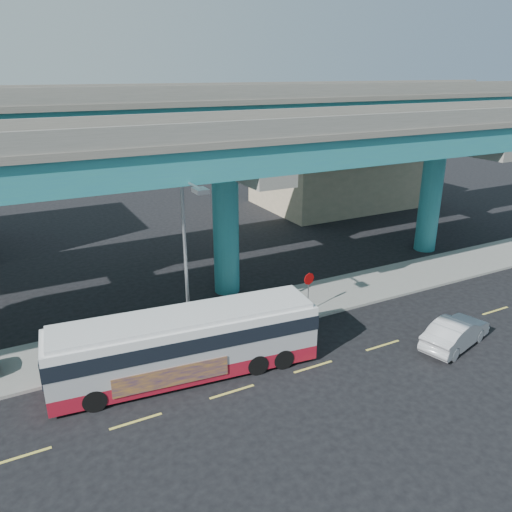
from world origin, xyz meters
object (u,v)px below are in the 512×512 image
transit_bus (187,342)px  sedan (455,333)px  street_lamp (189,242)px  stop_sign (309,284)px

transit_bus → sedan: transit_bus is taller
transit_bus → street_lamp: street_lamp is taller
sedan → stop_sign: 7.57m
transit_bus → stop_sign: 8.15m
transit_bus → sedan: 12.74m
transit_bus → stop_sign: bearing=23.2°
sedan → street_lamp: (-11.26, 5.30, 4.73)m
transit_bus → street_lamp: 4.28m
transit_bus → street_lamp: (0.92, 1.68, 3.83)m
sedan → street_lamp: size_ratio=0.55×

